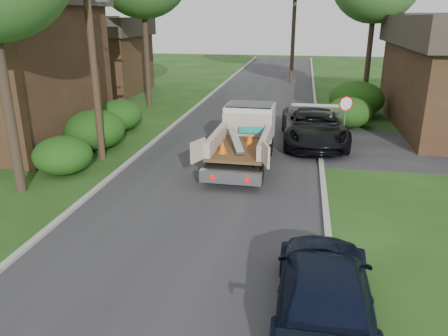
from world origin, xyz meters
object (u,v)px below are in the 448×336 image
at_px(flatbed_truck, 246,132).
at_px(navy_suv, 324,287).
at_px(house_left_far, 98,54).
at_px(utility_pole, 91,39).
at_px(stop_sign, 345,110).
at_px(black_pickup, 314,126).

bearing_deg(flatbed_truck, navy_suv, -72.77).
bearing_deg(navy_suv, flatbed_truck, -73.01).
bearing_deg(house_left_far, utility_pole, -64.77).
bearing_deg(utility_pole, flatbed_truck, 9.66).
relative_size(stop_sign, black_pickup, 0.38).
relative_size(house_left_far, flatbed_truck, 1.24).
bearing_deg(stop_sign, navy_suv, -96.02).
xyz_separation_m(stop_sign, black_pickup, (-1.43, 0.28, -0.88)).
height_order(stop_sign, black_pickup, stop_sign).
bearing_deg(house_left_far, stop_sign, -34.81).
relative_size(stop_sign, house_left_far, 0.33).
height_order(utility_pole, house_left_far, utility_pole).
distance_m(stop_sign, utility_pole, 11.91).
relative_size(utility_pole, navy_suv, 2.02).
distance_m(black_pickup, navy_suv, 13.54).
distance_m(utility_pole, flatbed_truck, 7.50).
distance_m(house_left_far, black_pickup, 21.56).
bearing_deg(black_pickup, stop_sign, -14.87).
bearing_deg(flatbed_truck, stop_sign, 34.99).
height_order(black_pickup, navy_suv, black_pickup).
xyz_separation_m(stop_sign, house_left_far, (-18.70, 13.00, 1.27)).
xyz_separation_m(stop_sign, navy_suv, (-1.40, -13.27, -1.06)).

